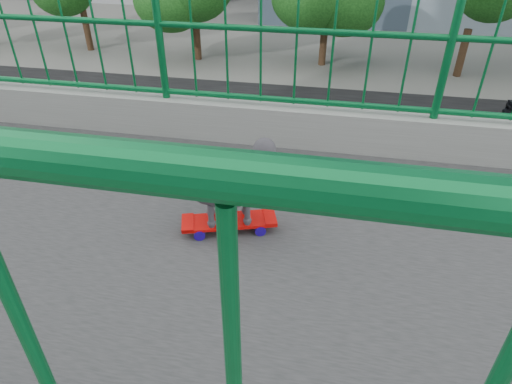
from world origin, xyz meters
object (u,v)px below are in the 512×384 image
(skateboard, at_px, (229,222))
(car_3, at_px, (119,106))
(car_2, at_px, (232,152))
(poodle, at_px, (233,183))
(car_0, at_px, (4,247))

(skateboard, relative_size, car_3, 0.10)
(car_2, relative_size, car_3, 1.03)
(poodle, relative_size, car_2, 0.09)
(skateboard, relative_size, car_2, 0.10)
(poodle, bearing_deg, car_2, 176.75)
(car_0, distance_m, car_3, 9.68)
(car_2, bearing_deg, car_3, 62.33)
(poodle, relative_size, car_3, 0.10)
(car_0, bearing_deg, skateboard, 54.50)
(car_0, bearing_deg, poodle, 54.64)
(skateboard, distance_m, car_3, 19.01)
(skateboard, height_order, car_2, skateboard)
(poodle, xyz_separation_m, car_2, (-12.15, -3.22, -6.54))
(poodle, xyz_separation_m, car_0, (-5.75, -8.10, -6.63))
(car_2, height_order, car_3, car_3)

